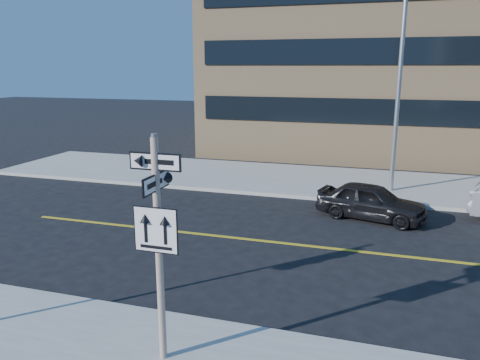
% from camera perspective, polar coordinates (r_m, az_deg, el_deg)
% --- Properties ---
extents(ground, '(120.00, 120.00, 0.00)m').
position_cam_1_polar(ground, '(11.17, -3.43, -14.41)').
color(ground, black).
rests_on(ground, ground).
extents(sign_pole, '(0.92, 0.92, 4.06)m').
position_cam_1_polar(sign_pole, '(8.07, -9.96, -6.97)').
color(sign_pole, silver).
rests_on(sign_pole, near_sidewalk).
extents(parked_car_a, '(2.40, 4.03, 1.28)m').
position_cam_1_polar(parked_car_a, '(17.09, 15.68, -2.51)').
color(parked_car_a, black).
rests_on(parked_car_a, ground).
extents(streetlight_a, '(0.55, 2.25, 8.00)m').
position_cam_1_polar(streetlight_a, '(19.99, 18.88, 11.52)').
color(streetlight_a, gray).
rests_on(streetlight_a, far_sidewalk).
extents(building_brick, '(18.00, 18.00, 18.00)m').
position_cam_1_polar(building_brick, '(34.45, 15.37, 19.44)').
color(building_brick, tan).
rests_on(building_brick, ground).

